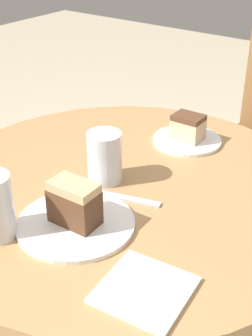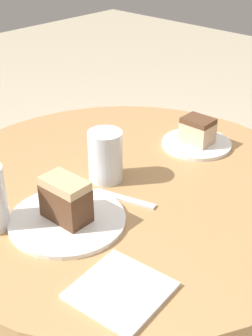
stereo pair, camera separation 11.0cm
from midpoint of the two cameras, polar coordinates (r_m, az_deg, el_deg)
table at (r=1.23m, az=2.60°, el=-9.17°), size 0.96×0.96×0.70m
plate_near at (r=0.99m, az=-4.02°, el=-6.42°), size 0.25×0.25×0.01m
plate_far at (r=1.31m, az=10.97°, el=2.87°), size 0.19×0.19×0.01m
cake_slice_near at (r=0.96m, az=-4.12°, el=-3.95°), size 0.10×0.06×0.09m
cake_slice_far at (r=1.30m, az=11.14°, el=4.45°), size 0.08×0.07×0.07m
glass_lemonade at (r=1.11m, az=0.32°, el=1.05°), size 0.08×0.08×0.12m
napkin_stack at (r=0.83m, az=3.26°, el=-14.83°), size 0.17×0.17×0.01m
fork at (r=1.06m, az=2.80°, el=-3.86°), size 0.15×0.06×0.00m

